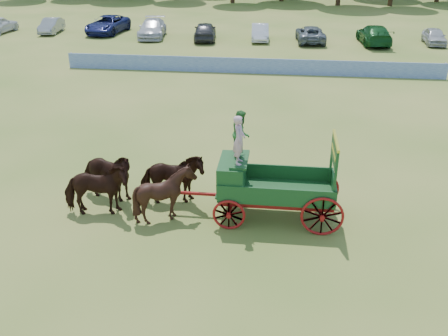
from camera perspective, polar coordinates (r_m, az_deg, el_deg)
ground at (r=18.27m, az=2.14°, el=-3.83°), size 160.00×160.00×0.00m
horse_lead_left at (r=17.53m, az=-14.42°, el=-2.46°), size 2.43×1.42×1.92m
horse_lead_right at (r=18.44m, az=-13.26°, el=-0.87°), size 2.46×1.55×1.92m
horse_wheel_left at (r=16.85m, az=-6.75°, el=-2.98°), size 2.09×1.95×1.93m
horse_wheel_right at (r=17.79m, az=-5.96°, el=-1.30°), size 2.45×1.50×1.92m
farm_dray at (r=16.64m, az=3.54°, el=-0.58°), size 6.00×2.00×3.77m
sponsor_banner at (r=34.98m, az=3.07°, el=11.59°), size 26.00×0.08×1.05m
parked_cars at (r=46.74m, az=-0.57°, el=15.48°), size 47.19×7.99×1.61m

